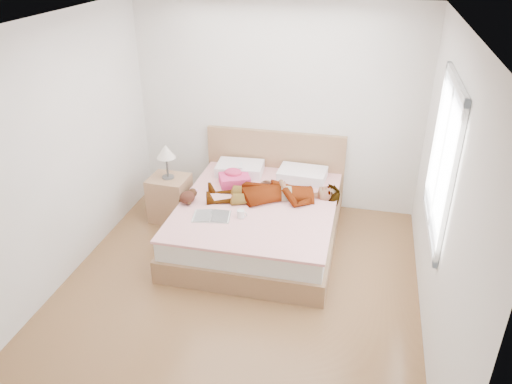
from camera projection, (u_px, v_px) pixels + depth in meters
ground at (237, 290)px, 5.08m from camera, size 4.00×4.00×0.00m
woman at (274, 189)px, 5.73m from camera, size 1.66×0.95×0.21m
hair at (236, 174)px, 6.26m from camera, size 0.54×0.60×0.08m
phone at (241, 166)px, 6.14m from camera, size 0.06×0.10×0.05m
room_shell at (442, 160)px, 4.29m from camera, size 4.00×4.00×4.00m
bed at (260, 217)px, 5.85m from camera, size 1.80×2.08×1.00m
towel at (234, 178)px, 6.06m from camera, size 0.44×0.41×0.19m
magazine at (212, 216)px, 5.38m from camera, size 0.44×0.33×0.02m
coffee_mug at (241, 214)px, 5.35m from camera, size 0.12×0.09×0.09m
plush_toy at (188, 197)px, 5.64m from camera, size 0.21×0.28×0.14m
nightstand at (170, 195)px, 6.22m from camera, size 0.48×0.44×1.00m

